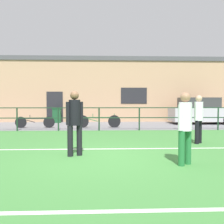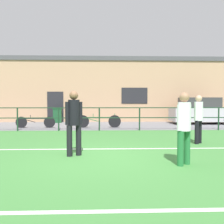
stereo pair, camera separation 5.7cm
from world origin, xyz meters
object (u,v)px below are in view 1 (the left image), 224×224
(player_winger, at_px, (199,116))
(trash_bin_0, at_px, (57,115))
(player_striker, at_px, (185,124))
(bicycle_parked_2, at_px, (35,122))
(player_goalkeeper, at_px, (75,119))
(parked_car_red, at_px, (201,111))
(bicycle_parked_0, at_px, (98,121))

(player_winger, distance_m, trash_bin_0, 10.51)
(player_striker, bearing_deg, player_winger, 27.66)
(bicycle_parked_2, bearing_deg, player_striker, -55.78)
(player_goalkeeper, relative_size, trash_bin_0, 1.78)
(parked_car_red, bearing_deg, player_winger, -112.17)
(player_goalkeeper, distance_m, trash_bin_0, 10.47)
(player_goalkeeper, bearing_deg, bicycle_parked_0, 59.75)
(parked_car_red, xyz_separation_m, bicycle_parked_0, (-6.48, -2.14, -0.43))
(bicycle_parked_0, bearing_deg, bicycle_parked_2, -180.00)
(player_winger, bearing_deg, parked_car_red, -159.87)
(bicycle_parked_2, bearing_deg, player_goalkeeper, -67.72)
(parked_car_red, relative_size, bicycle_parked_0, 1.62)
(bicycle_parked_0, distance_m, trash_bin_0, 4.28)
(player_striker, height_order, trash_bin_0, player_striker)
(player_goalkeeper, relative_size, player_striker, 1.04)
(player_striker, relative_size, bicycle_parked_2, 0.79)
(bicycle_parked_0, relative_size, bicycle_parked_2, 1.14)
(player_goalkeeper, distance_m, player_striker, 2.83)
(player_striker, distance_m, bicycle_parked_2, 9.75)
(player_goalkeeper, distance_m, parked_car_red, 11.51)
(player_striker, xyz_separation_m, bicycle_parked_0, (-2.07, 8.05, -0.57))
(player_winger, relative_size, trash_bin_0, 1.71)
(player_goalkeeper, bearing_deg, player_winger, -1.64)
(player_striker, relative_size, trash_bin_0, 1.71)
(player_striker, bearing_deg, player_goalkeeper, 121.74)
(bicycle_parked_0, height_order, bicycle_parked_2, bicycle_parked_0)
(player_goalkeeper, bearing_deg, trash_bin_0, 76.60)
(player_winger, distance_m, bicycle_parked_0, 6.26)
(player_winger, height_order, trash_bin_0, player_winger)
(bicycle_parked_2, bearing_deg, parked_car_red, 12.24)
(bicycle_parked_0, bearing_deg, trash_bin_0, 130.65)
(player_goalkeeper, relative_size, parked_car_red, 0.45)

